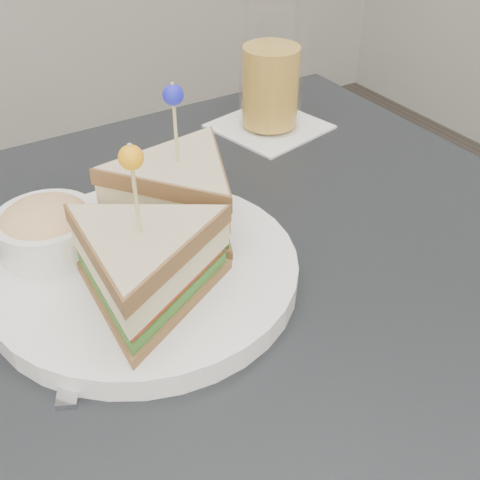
% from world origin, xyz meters
% --- Properties ---
extents(table, '(0.80, 0.80, 0.75)m').
position_xyz_m(table, '(0.00, 0.00, 0.67)').
color(table, black).
rests_on(table, ground).
extents(plate_meal, '(0.32, 0.30, 0.17)m').
position_xyz_m(plate_meal, '(-0.06, 0.06, 0.80)').
color(plate_meal, white).
rests_on(plate_meal, table).
extents(cutlery_knife, '(0.12, 0.21, 0.01)m').
position_xyz_m(cutlery_knife, '(-0.13, 0.04, 0.75)').
color(cutlery_knife, silver).
rests_on(cutlery_knife, table).
extents(drink_set, '(0.16, 0.16, 0.17)m').
position_xyz_m(drink_set, '(0.22, 0.27, 0.83)').
color(drink_set, white).
rests_on(drink_set, table).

